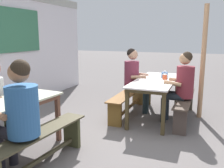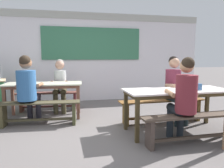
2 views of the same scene
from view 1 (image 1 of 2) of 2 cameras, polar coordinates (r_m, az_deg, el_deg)
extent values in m
plane|color=#615B5A|center=(3.85, 1.66, -13.39)|extent=(40.00, 40.00, 0.00)
cube|color=beige|center=(3.43, -23.86, -4.19)|extent=(1.68, 0.77, 0.03)
cube|color=brown|center=(3.45, -23.80, -4.89)|extent=(1.60, 0.70, 0.06)
cube|color=brown|center=(4.20, -17.87, -6.85)|extent=(0.07, 0.07, 0.67)
cube|color=brown|center=(3.87, -12.43, -8.11)|extent=(0.07, 0.07, 0.67)
cube|color=white|center=(4.83, 10.16, 0.87)|extent=(1.86, 0.74, 0.03)
cube|color=#473A21|center=(4.84, 10.14, 0.37)|extent=(1.78, 0.68, 0.06)
cube|color=#473A21|center=(5.79, 8.71, -1.50)|extent=(0.06, 0.06, 0.67)
cube|color=#473A21|center=(5.69, 14.75, -1.97)|extent=(0.06, 0.06, 0.67)
cube|color=#473A21|center=(4.21, 3.52, -6.28)|extent=(0.06, 0.06, 0.67)
cube|color=#473A21|center=(4.07, 11.83, -7.11)|extent=(0.06, 0.06, 0.67)
cube|color=brown|center=(4.39, -21.57, -7.97)|extent=(0.08, 0.23, 0.43)
cube|color=#443E2A|center=(3.13, -16.74, -10.89)|extent=(1.59, 0.44, 0.02)
cube|color=#404127|center=(3.68, -9.32, -10.97)|extent=(0.08, 0.26, 0.44)
cube|color=#443E2A|center=(3.27, -16.39, -16.42)|extent=(1.29, 0.16, 0.04)
cube|color=brown|center=(5.03, 3.77, -2.02)|extent=(1.78, 0.31, 0.02)
cube|color=brown|center=(5.80, 6.07, -2.59)|extent=(0.06, 0.25, 0.44)
cube|color=brown|center=(4.39, 0.63, -7.11)|extent=(0.06, 0.25, 0.44)
cube|color=brown|center=(5.12, 3.72, -5.72)|extent=(1.50, 0.05, 0.04)
cube|color=#46382E|center=(4.82, 16.58, -3.10)|extent=(1.73, 0.26, 0.03)
cube|color=#443E31|center=(5.60, 17.14, -3.60)|extent=(0.06, 0.22, 0.43)
cube|color=#493B35|center=(4.18, 15.48, -8.56)|extent=(0.06, 0.22, 0.43)
cube|color=#46382E|center=(4.91, 16.36, -6.93)|extent=(1.45, 0.05, 0.04)
cylinder|color=#24222B|center=(3.40, -22.10, -13.42)|extent=(0.11, 0.11, 0.46)
cylinder|color=#24222B|center=(3.16, -20.49, -9.73)|extent=(0.20, 0.43, 0.13)
cylinder|color=#24222B|center=(3.06, -23.20, -10.61)|extent=(0.20, 0.43, 0.13)
cylinder|color=#2E5E96|center=(2.88, -20.04, -5.95)|extent=(0.35, 0.35, 0.57)
sphere|color=#9B6646|center=(2.80, -20.88, 2.53)|extent=(0.23, 0.23, 0.23)
sphere|color=#2D2319|center=(2.77, -20.56, 3.29)|extent=(0.21, 0.21, 0.21)
cylinder|color=#9B6646|center=(3.13, -19.22, -4.73)|extent=(0.12, 0.31, 0.07)
cylinder|color=#212830|center=(4.86, 12.46, -5.42)|extent=(0.11, 0.11, 0.46)
cylinder|color=#212830|center=(4.69, 11.88, -5.99)|extent=(0.11, 0.11, 0.46)
cylinder|color=#212830|center=(4.75, 14.61, -2.41)|extent=(0.17, 0.39, 0.13)
cylinder|color=#212830|center=(4.58, 14.09, -2.89)|extent=(0.17, 0.39, 0.13)
cylinder|color=maroon|center=(4.57, 16.61, 0.45)|extent=(0.31, 0.31, 0.56)
sphere|color=tan|center=(4.52, 16.66, 5.63)|extent=(0.20, 0.20, 0.20)
sphere|color=#2D2319|center=(4.51, 17.06, 6.05)|extent=(0.19, 0.19, 0.19)
cylinder|color=tan|center=(4.78, 14.90, 0.85)|extent=(0.10, 0.31, 0.09)
cylinder|color=tan|center=(4.44, 13.89, 0.13)|extent=(0.10, 0.31, 0.10)
cylinder|color=#1C282C|center=(5.15, 7.74, -4.29)|extent=(0.11, 0.11, 0.46)
cylinder|color=#1C282C|center=(5.33, 8.02, -3.78)|extent=(0.11, 0.11, 0.46)
cylinder|color=#1C282C|center=(5.11, 6.07, -1.14)|extent=(0.17, 0.36, 0.13)
cylinder|color=#1C282C|center=(5.28, 6.40, -0.74)|extent=(0.17, 0.36, 0.13)
cylinder|color=maroon|center=(5.17, 4.57, 2.16)|extent=(0.31, 0.31, 0.57)
sphere|color=tan|center=(5.12, 4.86, 6.81)|extent=(0.21, 0.21, 0.21)
sphere|color=black|center=(5.12, 4.54, 7.22)|extent=(0.19, 0.19, 0.19)
cylinder|color=tan|center=(4.98, 6.21, 1.64)|extent=(0.10, 0.31, 0.10)
cylinder|color=tan|center=(5.31, 6.84, 2.24)|extent=(0.10, 0.31, 0.09)
cylinder|color=#403B27|center=(3.88, -22.80, -10.41)|extent=(0.11, 0.11, 0.46)
cylinder|color=#403B27|center=(3.99, -20.85, -9.66)|extent=(0.11, 0.11, 0.46)
cylinder|color=#403B27|center=(4.02, -22.86, -5.40)|extent=(0.16, 0.40, 0.13)
cylinder|color=#A77C67|center=(4.01, -22.27, -2.17)|extent=(0.09, 0.31, 0.11)
cube|color=#335B8E|center=(5.09, 12.12, 2.10)|extent=(0.14, 0.10, 0.11)
cube|color=white|center=(5.08, 12.15, 2.85)|extent=(0.06, 0.03, 0.02)
cylinder|color=#D9552D|center=(4.89, 12.17, 1.60)|extent=(0.09, 0.09, 0.09)
cylinder|color=white|center=(4.88, 12.19, 2.21)|extent=(0.08, 0.08, 0.02)
cylinder|color=tan|center=(5.02, 20.37, 4.65)|extent=(0.09, 0.09, 2.17)
camera|label=2|loc=(3.63, 62.32, 0.90)|focal=33.98mm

